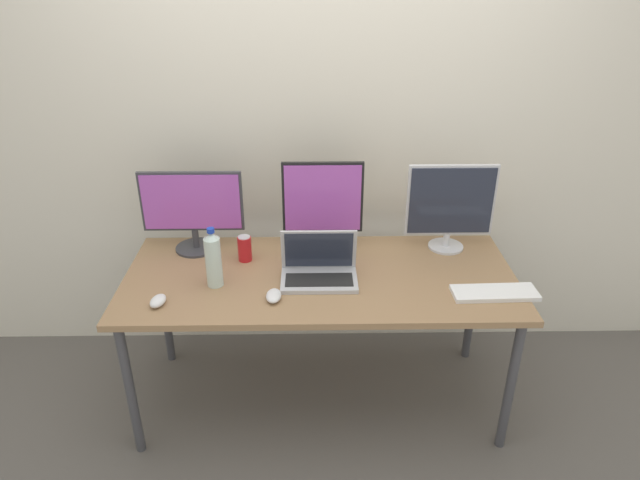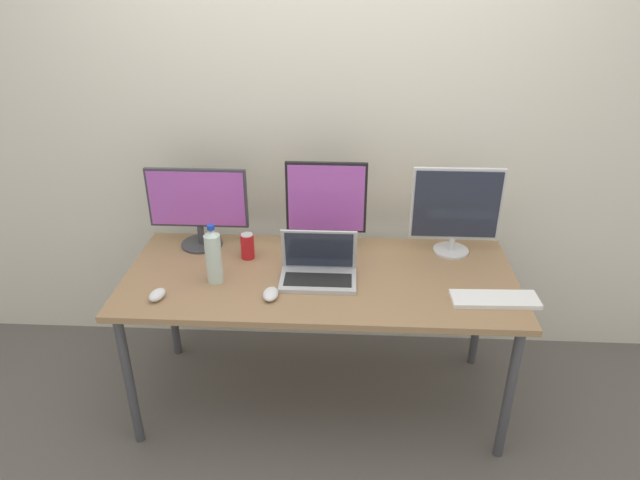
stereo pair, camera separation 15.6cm
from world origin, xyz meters
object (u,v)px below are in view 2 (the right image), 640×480
laptop_silver (318,268)px  keyboard_main (495,299)px  monitor_right (456,209)px  monitor_center (326,205)px  mouse_by_laptop (157,295)px  soda_can_near_keyboard (247,246)px  monitor_left (198,205)px  work_desk (320,285)px  mouse_by_keyboard (271,294)px  water_bottle (213,256)px

laptop_silver → keyboard_main: 0.78m
monitor_right → keyboard_main: size_ratio=1.19×
monitor_center → keyboard_main: size_ratio=1.25×
mouse_by_laptop → soda_can_near_keyboard: 0.51m
monitor_left → monitor_center: 0.63m
mouse_by_laptop → soda_can_near_keyboard: size_ratio=0.76×
work_desk → monitor_right: bearing=22.0°
work_desk → mouse_by_keyboard: 0.30m
monitor_left → laptop_silver: size_ratio=1.43×
soda_can_near_keyboard → monitor_left: bearing=155.3°
monitor_center → water_bottle: (-0.49, -0.32, -0.12)m
laptop_silver → mouse_by_laptop: size_ratio=3.57×
keyboard_main → mouse_by_laptop: size_ratio=3.84×
monitor_center → monitor_right: 0.62m
work_desk → monitor_center: 0.39m
monitor_right → mouse_by_laptop: bearing=-159.4°
work_desk → mouse_by_laptop: (-0.69, -0.24, 0.08)m
work_desk → mouse_by_keyboard: size_ratio=16.83×
laptop_silver → keyboard_main: bearing=-11.1°
monitor_left → keyboard_main: 1.46m
mouse_by_laptop → soda_can_near_keyboard: (0.33, 0.39, 0.04)m
monitor_right → keyboard_main: monitor_right is taller
monitor_right → mouse_by_keyboard: bearing=-151.1°
work_desk → laptop_silver: 0.12m
keyboard_main → mouse_by_laptop: 1.44m
mouse_by_keyboard → water_bottle: 0.32m
work_desk → mouse_by_laptop: 0.73m
water_bottle → soda_can_near_keyboard: size_ratio=2.23×
water_bottle → soda_can_near_keyboard: 0.26m
monitor_left → mouse_by_keyboard: size_ratio=4.60×
monitor_center → water_bottle: size_ratio=1.64×
monitor_center → water_bottle: bearing=-146.2°
water_bottle → monitor_right: bearing=17.0°
monitor_center → laptop_silver: 0.34m
monitor_right → laptop_silver: 0.73m
mouse_by_keyboard → mouse_by_laptop: 0.49m
keyboard_main → soda_can_near_keyboard: 1.16m
laptop_silver → keyboard_main: (0.76, -0.15, -0.04)m
mouse_by_keyboard → water_bottle: water_bottle is taller
laptop_silver → mouse_by_laptop: (-0.68, -0.20, -0.03)m
work_desk → monitor_center: bearing=86.0°
mouse_by_keyboard → mouse_by_laptop: bearing=-174.4°
monitor_right → monitor_left: bearing=179.7°
monitor_center → keyboard_main: monitor_center is taller
mouse_by_keyboard → water_bottle: bearing=156.5°
mouse_by_keyboard → work_desk: bearing=47.0°
keyboard_main → water_bottle: bearing=173.4°
mouse_by_laptop → monitor_center: bearing=46.4°
work_desk → monitor_right: monitor_right is taller
keyboard_main → mouse_by_keyboard: mouse_by_keyboard is taller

